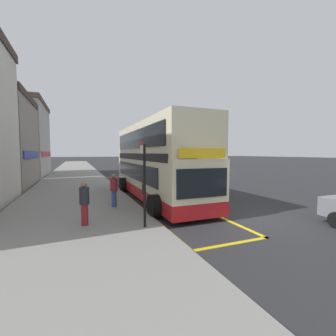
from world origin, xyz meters
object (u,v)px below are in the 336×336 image
Objects in this scene: pedestrian_waiting_near_sign at (84,202)px; double_decker_bus at (156,164)px; pedestrian_further_back at (114,189)px; bus_stop_sign at (144,178)px; parked_car_grey_behind at (146,164)px.

double_decker_bus is at bearing 46.07° from pedestrian_waiting_near_sign.
pedestrian_waiting_near_sign is at bearing -119.70° from pedestrian_further_back.
double_decker_bus reaches higher than pedestrian_further_back.
pedestrian_further_back is at bearing 60.30° from pedestrian_waiting_near_sign.
pedestrian_waiting_near_sign is at bearing 155.34° from bus_stop_sign.
double_decker_bus reaches higher than bus_stop_sign.
pedestrian_further_back is at bearing -112.02° from parked_car_grey_behind.
bus_stop_sign reaches higher than parked_car_grey_behind.
parked_car_grey_behind is at bearing 70.51° from pedestrian_further_back.
double_decker_bus is 6.06m from pedestrian_waiting_near_sign.
parked_car_grey_behind is 2.65× the size of pedestrian_further_back.
pedestrian_further_back is (1.41, 2.47, 0.01)m from pedestrian_waiting_near_sign.
double_decker_bus reaches higher than parked_car_grey_behind.
double_decker_bus is at bearing -107.79° from parked_car_grey_behind.
bus_stop_sign is 3.51m from pedestrian_further_back.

